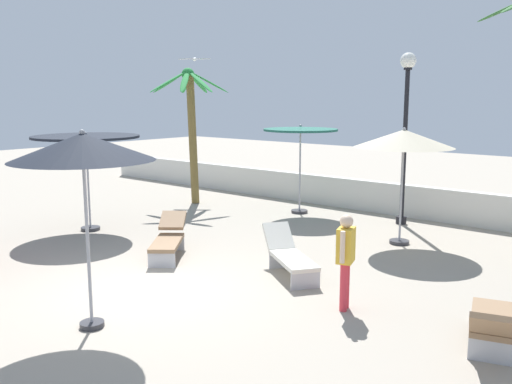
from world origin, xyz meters
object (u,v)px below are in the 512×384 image
at_px(lounge_chair_0, 492,322).
at_px(guest_0, 346,253).
at_px(patio_umbrella_3, 86,141).
at_px(patio_umbrella_4, 404,140).
at_px(patio_umbrella_0, 83,148).
at_px(lamp_post_3, 406,113).
at_px(seagull_0, 195,59).
at_px(palm_tree_1, 191,115).
at_px(lounge_chair_2, 169,237).
at_px(patio_umbrella_1, 300,136).
at_px(lounge_chair_1, 289,255).

xyz_separation_m(lounge_chair_0, guest_0, (-2.29, -0.02, 0.55)).
distance_m(patio_umbrella_3, patio_umbrella_4, 7.76).
relative_size(patio_umbrella_0, patio_umbrella_4, 1.09).
relative_size(patio_umbrella_0, lamp_post_3, 0.65).
height_order(patio_umbrella_0, patio_umbrella_4, patio_umbrella_0).
height_order(guest_0, seagull_0, seagull_0).
height_order(patio_umbrella_4, seagull_0, seagull_0).
distance_m(patio_umbrella_0, palm_tree_1, 9.96).
relative_size(patio_umbrella_3, lounge_chair_2, 1.50).
height_order(palm_tree_1, guest_0, palm_tree_1).
height_order(patio_umbrella_3, palm_tree_1, palm_tree_1).
height_order(patio_umbrella_1, guest_0, patio_umbrella_1).
distance_m(patio_umbrella_4, lamp_post_3, 2.20).
bearing_deg(lamp_post_3, patio_umbrella_0, -92.81).
distance_m(patio_umbrella_1, patio_umbrella_3, 5.98).
bearing_deg(lamp_post_3, patio_umbrella_1, -168.57).
distance_m(patio_umbrella_1, seagull_0, 5.65).
xyz_separation_m(patio_umbrella_0, palm_tree_1, (-6.13, 7.84, 0.15)).
distance_m(lamp_post_3, seagull_0, 8.20).
xyz_separation_m(patio_umbrella_0, patio_umbrella_3, (-5.35, 3.50, -0.38)).
distance_m(patio_umbrella_4, palm_tree_1, 7.51).
height_order(lamp_post_3, lounge_chair_2, lamp_post_3).
height_order(patio_umbrella_3, lounge_chair_1, patio_umbrella_3).
bearing_deg(guest_0, palm_tree_1, 150.98).
distance_m(patio_umbrella_1, palm_tree_1, 3.79).
distance_m(lounge_chair_0, seagull_0, 14.55).
bearing_deg(lounge_chair_1, patio_umbrella_3, -176.07).
bearing_deg(lounge_chair_2, palm_tree_1, 131.95).
bearing_deg(guest_0, patio_umbrella_0, -129.51).
distance_m(lounge_chair_0, guest_0, 2.36).
relative_size(patio_umbrella_0, lounge_chair_2, 1.66).
bearing_deg(lounge_chair_1, lounge_chair_2, -166.38).
xyz_separation_m(lounge_chair_0, lounge_chair_1, (-4.07, 0.86, -0.00)).
height_order(patio_umbrella_1, lounge_chair_1, patio_umbrella_1).
height_order(lounge_chair_2, guest_0, guest_0).
height_order(patio_umbrella_3, lamp_post_3, lamp_post_3).
bearing_deg(patio_umbrella_3, patio_umbrella_1, 61.49).
height_order(patio_umbrella_0, lounge_chair_2, patio_umbrella_0).
xyz_separation_m(patio_umbrella_3, lamp_post_3, (5.81, 5.85, 0.68)).
height_order(patio_umbrella_0, lounge_chair_0, patio_umbrella_0).
height_order(patio_umbrella_0, palm_tree_1, palm_tree_1).
height_order(patio_umbrella_1, lounge_chair_2, patio_umbrella_1).
xyz_separation_m(lounge_chair_1, guest_0, (1.78, -0.88, 0.55)).
height_order(patio_umbrella_1, palm_tree_1, palm_tree_1).
bearing_deg(patio_umbrella_1, palm_tree_1, -165.85).
xyz_separation_m(patio_umbrella_4, seagull_0, (-8.91, 2.00, 2.26)).
relative_size(lamp_post_3, lounge_chair_2, 2.56).
relative_size(patio_umbrella_3, seagull_0, 2.78).
height_order(patio_umbrella_1, seagull_0, seagull_0).
distance_m(lounge_chair_1, lounge_chair_2, 2.83).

